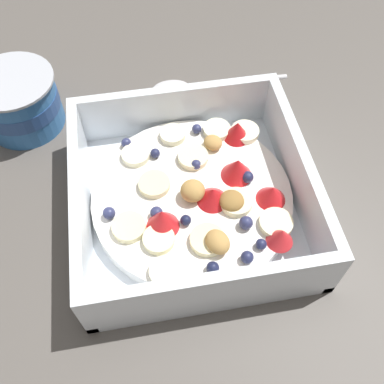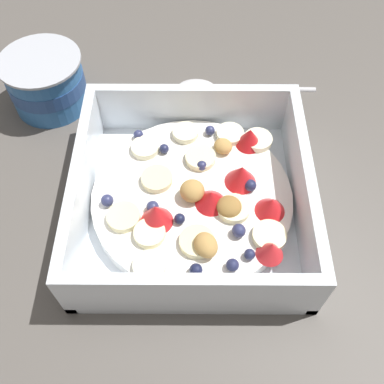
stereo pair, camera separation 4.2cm
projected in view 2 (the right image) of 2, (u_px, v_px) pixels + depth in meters
The scene contains 4 objects.
ground_plane at pixel (174, 224), 0.44m from camera, with size 2.40×2.40×0.00m, color #56514C.
fruit_bowl at pixel (194, 197), 0.43m from camera, with size 0.22×0.22×0.07m.
spoon at pixel (218, 86), 0.55m from camera, with size 0.03×0.17×0.01m.
yogurt_cup at pixel (46, 82), 0.51m from camera, with size 0.09×0.09×0.06m.
Camera 2 is at (-0.22, -0.02, 0.38)m, focal length 40.87 mm.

